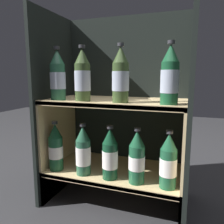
{
  "coord_description": "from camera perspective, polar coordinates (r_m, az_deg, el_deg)",
  "views": [
    {
      "loc": [
        0.35,
        -0.88,
        0.68
      ],
      "look_at": [
        0.0,
        0.13,
        0.5
      ],
      "focal_mm": 35.0,
      "sensor_mm": 36.0,
      "label": 1
    }
  ],
  "objects": [
    {
      "name": "bottle_lower_front_3",
      "position": [
        1.04,
        6.49,
        -11.94
      ],
      "size": [
        0.08,
        0.08,
        0.26
      ],
      "color": "#1E5638",
      "rests_on": "shelf_lower"
    },
    {
      "name": "bottle_lower_front_2",
      "position": [
        1.08,
        -0.52,
        -11.24
      ],
      "size": [
        0.08,
        0.08,
        0.26
      ],
      "color": "#144228",
      "rests_on": "shelf_lower"
    },
    {
      "name": "bottle_lower_front_1",
      "position": [
        1.13,
        -7.52,
        -10.31
      ],
      "size": [
        0.08,
        0.08,
        0.26
      ],
      "color": "#285B42",
      "rests_on": "shelf_lower"
    },
    {
      "name": "shelf_upper",
      "position": [
        1.14,
        0.8,
        -4.02
      ],
      "size": [
        0.7,
        0.37,
        0.56
      ],
      "color": "#DBBC84",
      "rests_on": "ground_plane"
    },
    {
      "name": "bottle_lower_front_4",
      "position": [
        1.02,
        14.49,
        -12.65
      ],
      "size": [
        0.08,
        0.08,
        0.26
      ],
      "color": "#1E5638",
      "rests_on": "shelf_lower"
    },
    {
      "name": "fridge_side_right",
      "position": [
        1.07,
        19.59,
        -0.32
      ],
      "size": [
        0.02,
        0.41,
        1.02
      ],
      "primitive_type": "cube",
      "color": "black",
      "rests_on": "ground_plane"
    },
    {
      "name": "shelf_lower",
      "position": [
        1.23,
        0.71,
        -15.97
      ],
      "size": [
        0.7,
        0.37,
        0.19
      ],
      "color": "#DBBC84",
      "rests_on": "ground_plane"
    },
    {
      "name": "fridge_side_left",
      "position": [
        1.29,
        -14.53,
        1.46
      ],
      "size": [
        0.02,
        0.41,
        1.02
      ],
      "primitive_type": "cube",
      "color": "black",
      "rests_on": "ground_plane"
    },
    {
      "name": "ground_plane",
      "position": [
        1.16,
        -2.36,
        -26.36
      ],
      "size": [
        6.0,
        6.0,
        0.0
      ],
      "primitive_type": "plane",
      "color": "#2D2D30"
    },
    {
      "name": "bottle_upper_front_1",
      "position": [
        1.06,
        -7.72,
        9.05
      ],
      "size": [
        0.08,
        0.08,
        0.26
      ],
      "color": "#384C28",
      "rests_on": "shelf_upper"
    },
    {
      "name": "bottle_upper_front_2",
      "position": [
        0.99,
        2.24,
        9.14
      ],
      "size": [
        0.08,
        0.08,
        0.26
      ],
      "color": "#384C28",
      "rests_on": "shelf_upper"
    },
    {
      "name": "bottle_upper_front_0",
      "position": [
        1.13,
        -13.99,
        8.92
      ],
      "size": [
        0.08,
        0.08,
        0.26
      ],
      "color": "#285B42",
      "rests_on": "shelf_upper"
    },
    {
      "name": "bottle_upper_front_3",
      "position": [
        0.95,
        14.86,
        8.8
      ],
      "size": [
        0.08,
        0.08,
        0.26
      ],
      "color": "#194C2D",
      "rests_on": "shelf_upper"
    },
    {
      "name": "fridge_back_wall",
      "position": [
        1.32,
        3.62,
        1.89
      ],
      "size": [
        0.74,
        0.02,
        1.02
      ],
      "primitive_type": "cube",
      "color": "black",
      "rests_on": "ground_plane"
    },
    {
      "name": "bottle_lower_front_0",
      "position": [
        1.21,
        -14.48,
        -9.13
      ],
      "size": [
        0.08,
        0.08,
        0.26
      ],
      "color": "#194C2D",
      "rests_on": "shelf_lower"
    }
  ]
}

